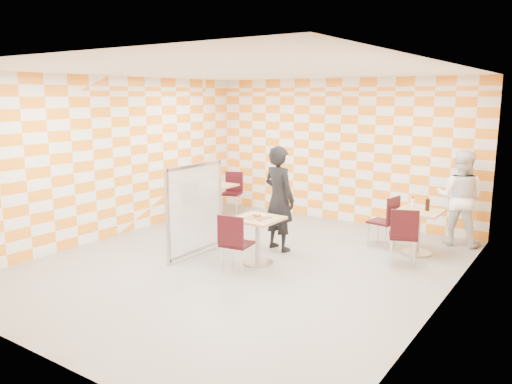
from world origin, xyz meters
TOP-DOWN VIEW (x-y plane):
  - room_shell at (0.00, 0.54)m, footprint 7.00×7.00m
  - main_table at (0.16, 0.16)m, footprint 0.70×0.70m
  - second_table at (2.12, 2.09)m, footprint 0.70×0.70m
  - empty_table at (-2.24, 2.14)m, footprint 0.70×0.70m
  - chair_main_front at (0.16, -0.47)m, footprint 0.48×0.49m
  - chair_second_front at (2.11, 1.35)m, footprint 0.55×0.55m
  - chair_second_side at (1.57, 2.13)m, footprint 0.49×0.48m
  - chair_empty_near at (-2.23, 1.35)m, footprint 0.44×0.45m
  - chair_empty_far at (-2.32, 2.82)m, footprint 0.53×0.54m
  - partition at (-0.94, -0.07)m, footprint 0.08×1.38m
  - man_dark at (0.05, 0.98)m, footprint 0.75×0.59m
  - man_white at (2.55, 3.05)m, footprint 0.84×0.66m
  - pizza_on_foil at (0.16, 0.14)m, footprint 0.40×0.40m
  - sport_bottle at (1.96, 2.25)m, footprint 0.06×0.06m
  - soda_bottle at (2.23, 2.16)m, footprint 0.07×0.07m

SIDE VIEW (x-z plane):
  - main_table at x=0.16m, z-range 0.13..0.88m
  - second_table at x=2.12m, z-range 0.13..0.88m
  - empty_table at x=-2.24m, z-range 0.13..0.88m
  - chair_main_front at x=0.16m, z-range 0.08..1.01m
  - chair_second_front at x=2.11m, z-range 0.08..1.01m
  - chair_second_side at x=1.57m, z-range 0.08..1.01m
  - chair_empty_near at x=-2.23m, z-range 0.08..1.01m
  - chair_empty_far at x=-2.32m, z-range 0.08..1.01m
  - pizza_on_foil at x=0.16m, z-range 0.74..0.79m
  - partition at x=-0.94m, z-range 0.02..1.57m
  - sport_bottle at x=1.96m, z-range 0.74..0.94m
  - soda_bottle at x=2.23m, z-range 0.74..0.97m
  - man_white at x=2.55m, z-range 0.00..1.71m
  - man_dark at x=0.05m, z-range 0.00..1.81m
  - room_shell at x=0.00m, z-range -2.00..5.00m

